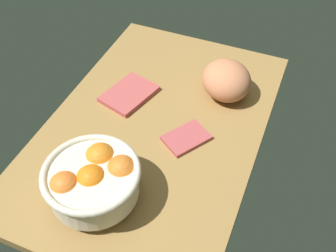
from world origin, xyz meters
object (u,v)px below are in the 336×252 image
at_px(bread_loaf, 226,80).
at_px(napkin_folded, 186,138).
at_px(napkin_spare, 129,94).
at_px(fruit_bowl, 94,179).

relative_size(bread_loaf, napkin_folded, 1.32).
relative_size(napkin_folded, napkin_spare, 0.76).
relative_size(bread_loaf, napkin_spare, 1.00).
bearing_deg(napkin_folded, fruit_bowl, 152.03).
distance_m(bread_loaf, napkin_spare, 0.28).
height_order(fruit_bowl, bread_loaf, fruit_bowl).
xyz_separation_m(bread_loaf, napkin_folded, (-0.20, 0.04, -0.05)).
distance_m(fruit_bowl, napkin_folded, 0.27).
xyz_separation_m(bread_loaf, napkin_spare, (-0.11, 0.25, -0.04)).
bearing_deg(bread_loaf, fruit_bowl, 159.28).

